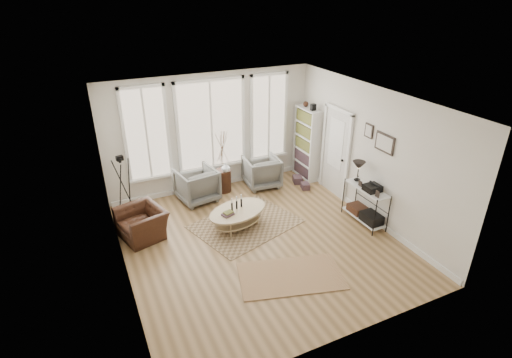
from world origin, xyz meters
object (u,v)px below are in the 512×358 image
coffee_table (238,214)px  side_table (223,163)px  armchair_right (262,172)px  low_shelf (365,201)px  armchair_left (197,185)px  accent_chair (142,223)px  bookcase (307,143)px

coffee_table → side_table: 1.80m
coffee_table → armchair_right: (1.33, 1.57, 0.06)m
low_shelf → side_table: side_table is taller
armchair_left → accent_chair: size_ratio=0.94×
armchair_right → coffee_table: bearing=54.8°
armchair_right → accent_chair: bearing=22.8°
low_shelf → side_table: 3.50m
bookcase → low_shelf: (-0.06, -2.52, -0.44)m
low_shelf → accent_chair: size_ratio=1.38×
coffee_table → low_shelf: bearing=-20.4°
accent_chair → bookcase: bearing=86.7°
accent_chair → armchair_left: bearing=107.8°
side_table → accent_chair: 2.56m
bookcase → armchair_left: bookcase is taller
armchair_left → side_table: (0.74, 0.17, 0.37)m
armchair_left → armchair_right: (1.74, 0.03, -0.01)m
low_shelf → accent_chair: 4.73m
low_shelf → bookcase: bearing=88.7°
armchair_right → side_table: (-1.00, 0.14, 0.38)m
armchair_left → accent_chair: armchair_left is taller
armchair_left → low_shelf: bearing=131.0°
low_shelf → armchair_right: (-1.25, 2.53, -0.12)m
low_shelf → armchair_left: bearing=140.2°
armchair_left → armchair_right: armchair_left is taller
low_shelf → armchair_right: low_shelf is taller
bookcase → coffee_table: (-2.64, -1.56, -0.62)m
low_shelf → armchair_right: bearing=116.4°
low_shelf → side_table: bearing=130.2°
low_shelf → armchair_left: size_ratio=1.47×
coffee_table → armchair_left: armchair_left is taller
bookcase → accent_chair: bearing=-167.3°
coffee_table → armchair_right: size_ratio=1.78×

